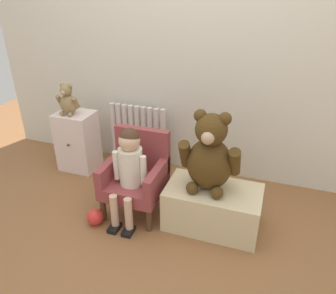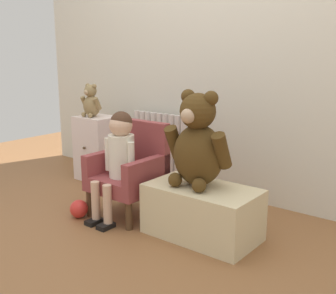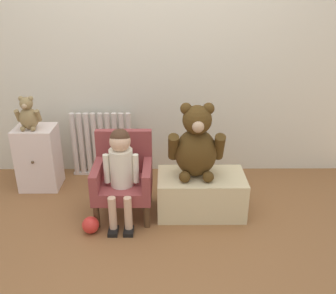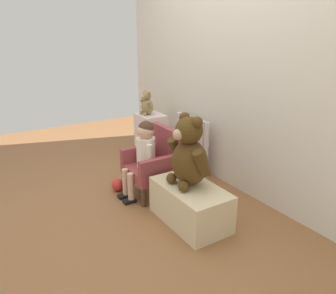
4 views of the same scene
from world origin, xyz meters
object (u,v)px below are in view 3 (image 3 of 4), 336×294
Objects in this scene: small_dresser at (39,158)px; child_armchair at (123,176)px; radiator at (102,145)px; toy_ball at (91,225)px; child_figure at (121,163)px; large_teddy_bear at (196,145)px; small_teddy_bear at (28,115)px; low_bench at (201,194)px.

child_armchair reaches higher than small_dresser.
small_dresser is at bearing 152.87° from child_armchair.
radiator is 4.90× the size of toy_ball.
child_figure is at bearing 38.89° from toy_ball.
small_dresser is 1.40m from large_teddy_bear.
small_teddy_bear reaches higher than radiator.
low_bench is at bearing 9.21° from child_figure.
child_figure is at bearing -90.00° from child_armchair.
low_bench is at bearing -15.18° from small_teddy_bear.
small_teddy_bear is (-0.53, -0.26, 0.37)m from radiator.
small_dresser is at bearing 163.38° from low_bench.
child_armchair is 0.19m from child_figure.
small_dresser reaches higher than toy_ball.
small_dresser is 0.88× the size of child_armchair.
child_figure is 1.08× the size of low_bench.
low_bench is at bearing -1.17° from child_armchair.
low_bench is (0.59, -0.01, -0.15)m from child_armchair.
radiator reaches higher than small_dresser.
large_teddy_bear is at bearing 20.35° from toy_ball.
small_teddy_bear is at bearing 155.33° from child_armchair.
child_armchair is at bearing 52.55° from toy_ball.
toy_ball is at bearing -161.49° from low_bench.
small_dresser is 0.86m from child_armchair.
small_teddy_bear is 2.27× the size of toy_ball.
child_armchair reaches higher than radiator.
radiator is 1.05× the size of large_teddy_bear.
low_bench is (1.36, -0.40, -0.12)m from small_dresser.
radiator is at bearing 143.42° from low_bench.
small_dresser is 0.93m from child_figure.
child_armchair is (0.26, -0.62, 0.01)m from radiator.
child_figure is 1.26× the size of large_teddy_bear.
radiator is 0.70m from small_teddy_bear.
large_teddy_bear is (0.54, 0.11, 0.10)m from child_figure.
small_dresser is at bearing 129.22° from toy_ball.
child_figure is (0.77, -0.50, 0.19)m from small_dresser.
child_figure is 0.94m from small_teddy_bear.
large_teddy_bear reaches higher than child_figure.
large_teddy_bear is at bearing -15.22° from small_teddy_bear.
radiator is at bearing 142.37° from large_teddy_bear.
toy_ball is at bearing -127.45° from child_armchair.
toy_ball is at bearing -159.65° from large_teddy_bear.
small_dresser is 0.77× the size of child_figure.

